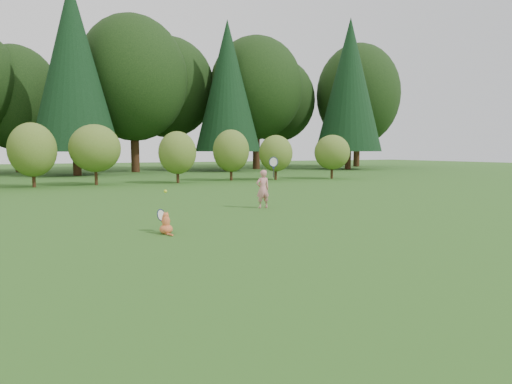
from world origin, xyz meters
name	(u,v)px	position (x,y,z in m)	size (l,w,h in m)	color
ground	(265,232)	(0.00, 0.00, 0.00)	(100.00, 100.00, 0.00)	#254914
shrub_row	(139,154)	(0.00, 13.00, 1.40)	(28.00, 3.00, 2.80)	#516720
woodland_backdrop	(108,60)	(0.00, 23.00, 7.50)	(48.00, 10.00, 15.00)	black
child	(263,188)	(1.53, 3.13, 0.55)	(0.59, 0.38, 1.56)	#DD8487
cat	(166,222)	(-1.75, 0.68, 0.22)	(0.35, 0.60, 0.57)	#C45825
tennis_ball	(165,191)	(-1.53, 1.55, 0.72)	(0.07, 0.07, 0.07)	#C6DC19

